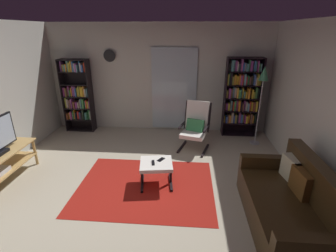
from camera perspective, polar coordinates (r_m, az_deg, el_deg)
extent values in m
plane|color=#B5AA92|center=(4.02, -6.78, -15.91)|extent=(7.02, 7.02, 0.00)
cube|color=beige|center=(6.18, -2.13, 10.83)|extent=(5.60, 0.06, 2.60)
cube|color=silver|center=(6.13, 1.40, 8.38)|extent=(1.10, 0.01, 2.00)
cube|color=maroon|center=(4.23, -5.18, -13.65)|extent=(2.22, 1.71, 0.01)
cube|color=tan|center=(5.01, -33.95, -8.48)|extent=(0.44, 1.32, 0.02)
cylinder|color=tan|center=(5.35, -28.36, -5.33)|extent=(0.05, 0.05, 0.51)
cylinder|color=tan|center=(5.56, -31.63, -5.02)|extent=(0.05, 0.05, 0.51)
cube|color=black|center=(6.68, -22.84, 6.41)|extent=(0.02, 0.30, 1.79)
cube|color=black|center=(6.40, -17.38, 6.52)|extent=(0.02, 0.30, 1.79)
cube|color=black|center=(6.65, -19.68, 6.79)|extent=(0.70, 0.02, 1.79)
cube|color=black|center=(6.79, -19.24, -0.69)|extent=(0.66, 0.28, 0.02)
cube|color=black|center=(6.69, -19.53, 1.55)|extent=(0.66, 0.28, 0.02)
cube|color=black|center=(6.60, -19.84, 3.98)|extent=(0.66, 0.28, 0.02)
cube|color=black|center=(6.53, -20.17, 6.47)|extent=(0.66, 0.28, 0.02)
cube|color=black|center=(6.46, -20.50, 9.02)|extent=(0.66, 0.28, 0.02)
cube|color=black|center=(6.41, -20.85, 11.61)|extent=(0.66, 0.28, 0.02)
cube|color=black|center=(6.38, -21.19, 14.09)|extent=(0.66, 0.28, 0.02)
cube|color=brown|center=(6.80, -21.90, 2.29)|extent=(0.04, 0.24, 0.16)
cube|color=orange|center=(6.77, -21.60, 2.33)|extent=(0.04, 0.12, 0.17)
cube|color=#9B3D84|center=(6.74, -21.29, 2.39)|extent=(0.04, 0.18, 0.20)
cube|color=#3B8844|center=(6.72, -20.95, 2.43)|extent=(0.03, 0.10, 0.21)
cube|color=orange|center=(6.71, -20.62, 2.63)|extent=(0.02, 0.13, 0.25)
cube|color=black|center=(6.69, -20.30, 2.32)|extent=(0.03, 0.18, 0.18)
cube|color=red|center=(6.67, -19.91, 2.44)|extent=(0.04, 0.11, 0.21)
cube|color=#2A63B3|center=(6.67, -19.45, 2.40)|extent=(0.03, 0.16, 0.18)
cube|color=black|center=(6.62, -19.20, 2.31)|extent=(0.04, 0.19, 0.19)
cube|color=#1E2C1E|center=(6.59, -18.85, 2.62)|extent=(0.04, 0.19, 0.26)
cube|color=teal|center=(6.59, -18.39, 2.31)|extent=(0.04, 0.12, 0.18)
cube|color=#367B4B|center=(6.60, -18.00, 2.44)|extent=(0.02, 0.17, 0.20)
cube|color=#308242|center=(6.57, -17.66, 2.61)|extent=(0.04, 0.11, 0.24)
cube|color=beige|center=(6.55, -17.38, 2.45)|extent=(0.03, 0.15, 0.22)
cube|color=#9A9C2B|center=(6.69, -22.33, 5.04)|extent=(0.04, 0.13, 0.25)
cube|color=beige|center=(6.69, -21.94, 5.01)|extent=(0.04, 0.21, 0.23)
cube|color=#3963B8|center=(6.67, -21.67, 4.65)|extent=(0.03, 0.14, 0.15)
cube|color=brown|center=(6.63, -21.43, 4.91)|extent=(0.04, 0.23, 0.22)
cube|color=#994494|center=(6.62, -21.11, 5.07)|extent=(0.03, 0.23, 0.25)
cube|color=olive|center=(6.63, -20.78, 4.71)|extent=(0.03, 0.18, 0.16)
cube|color=brown|center=(6.59, -20.57, 4.68)|extent=(0.03, 0.24, 0.17)
cube|color=#99358E|center=(6.58, -20.22, 4.65)|extent=(0.04, 0.17, 0.16)
cube|color=#C3B29F|center=(6.57, -19.78, 4.68)|extent=(0.03, 0.19, 0.15)
cube|color=brown|center=(6.53, -19.57, 4.88)|extent=(0.04, 0.13, 0.21)
cube|color=#5E9799|center=(6.52, -19.23, 5.04)|extent=(0.03, 0.22, 0.25)
cube|color=#3D8643|center=(6.51, -18.84, 4.99)|extent=(0.04, 0.19, 0.23)
cube|color=teal|center=(6.52, -18.37, 4.82)|extent=(0.02, 0.15, 0.18)
cube|color=red|center=(6.49, -18.16, 4.92)|extent=(0.02, 0.20, 0.21)
cube|color=gold|center=(6.48, -17.90, 4.78)|extent=(0.03, 0.16, 0.18)
cube|color=#9F4892|center=(6.46, -17.56, 4.86)|extent=(0.03, 0.16, 0.20)
cube|color=#99398F|center=(6.64, -22.67, 7.40)|extent=(0.03, 0.19, 0.22)
cube|color=orange|center=(6.61, -22.47, 7.28)|extent=(0.03, 0.12, 0.19)
cube|color=brown|center=(6.59, -22.25, 7.35)|extent=(0.02, 0.23, 0.21)
cube|color=#883982|center=(6.59, -21.87, 7.55)|extent=(0.04, 0.11, 0.25)
cube|color=#3D8542|center=(6.58, -21.47, 7.20)|extent=(0.02, 0.21, 0.16)
cube|color=orange|center=(6.54, -21.29, 7.42)|extent=(0.02, 0.14, 0.22)
cube|color=#924395|center=(6.55, -20.94, 7.64)|extent=(0.03, 0.15, 0.26)
cube|color=#8C488C|center=(6.52, -20.67, 7.55)|extent=(0.04, 0.11, 0.24)
cube|color=#325FA9|center=(6.49, -20.37, 7.35)|extent=(0.03, 0.17, 0.20)
cube|color=gold|center=(6.48, -20.04, 7.42)|extent=(0.03, 0.12, 0.21)
cube|color=olive|center=(6.45, -19.75, 7.61)|extent=(0.03, 0.15, 0.26)
cube|color=gold|center=(6.45, -19.30, 7.64)|extent=(0.03, 0.18, 0.25)
cube|color=gold|center=(6.42, -19.04, 7.56)|extent=(0.04, 0.17, 0.24)
cube|color=orange|center=(6.43, -18.58, 7.73)|extent=(0.02, 0.23, 0.26)
cube|color=beige|center=(6.42, -18.28, 7.46)|extent=(0.03, 0.23, 0.20)
cube|color=#5E9096|center=(6.40, -17.99, 7.46)|extent=(0.02, 0.18, 0.20)
cube|color=#8D4494|center=(6.55, -23.35, 12.59)|extent=(0.04, 0.15, 0.24)
cube|color=#AA9B3D|center=(6.52, -22.95, 12.26)|extent=(0.04, 0.11, 0.16)
cube|color=teal|center=(6.50, -22.52, 12.26)|extent=(0.04, 0.15, 0.16)
cube|color=orange|center=(6.45, -22.34, 12.36)|extent=(0.02, 0.15, 0.18)
cube|color=#5B918E|center=(6.46, -21.97, 12.70)|extent=(0.04, 0.16, 0.25)
cube|color=#A49C2B|center=(6.44, -21.56, 12.60)|extent=(0.04, 0.23, 0.22)
cube|color=gold|center=(6.40, -21.27, 12.79)|extent=(0.03, 0.19, 0.26)
cube|color=#3867AF|center=(6.40, -20.90, 12.76)|extent=(0.03, 0.21, 0.24)
cube|color=beige|center=(6.37, -20.64, 12.59)|extent=(0.03, 0.16, 0.20)
cube|color=#92478F|center=(6.36, -20.27, 12.59)|extent=(0.04, 0.24, 0.20)
cube|color=#5D959F|center=(6.34, -19.99, 12.45)|extent=(0.02, 0.23, 0.17)
cube|color=#266BAF|center=(6.34, -19.63, 12.90)|extent=(0.03, 0.11, 0.25)
cube|color=beige|center=(6.33, -19.24, 12.72)|extent=(0.03, 0.23, 0.21)
cube|color=#355FB0|center=(6.29, -18.99, 12.50)|extent=(0.04, 0.21, 0.16)
cube|color=red|center=(6.30, -18.47, 12.80)|extent=(0.03, 0.22, 0.21)
cube|color=black|center=(6.03, 12.92, 6.43)|extent=(0.02, 0.30, 1.86)
cube|color=black|center=(6.20, 20.34, 6.04)|extent=(0.02, 0.30, 1.86)
cube|color=black|center=(6.23, 16.43, 6.58)|extent=(0.82, 0.02, 1.86)
cube|color=black|center=(6.39, 15.82, -1.68)|extent=(0.79, 0.28, 0.02)
cube|color=black|center=(6.28, 16.09, 0.79)|extent=(0.79, 0.28, 0.02)
cube|color=black|center=(6.18, 16.38, 3.48)|extent=(0.79, 0.28, 0.02)
cube|color=black|center=(6.10, 16.68, 6.24)|extent=(0.79, 0.28, 0.02)
cube|color=black|center=(6.03, 16.99, 9.08)|extent=(0.79, 0.28, 0.02)
cube|color=black|center=(5.98, 17.32, 11.97)|extent=(0.79, 0.28, 0.02)
cube|color=black|center=(5.94, 17.63, 14.76)|extent=(0.79, 0.28, 0.02)
cube|color=gold|center=(6.20, 12.86, 1.65)|extent=(0.03, 0.14, 0.15)
cube|color=#315AB9|center=(6.18, 13.31, 1.59)|extent=(0.04, 0.19, 0.16)
cube|color=brown|center=(6.17, 13.67, 1.84)|extent=(0.03, 0.16, 0.22)
cube|color=orange|center=(6.20, 14.01, 1.78)|extent=(0.04, 0.20, 0.20)
cube|color=beige|center=(6.20, 14.53, 2.03)|extent=(0.04, 0.20, 0.25)
cube|color=#3958B2|center=(6.23, 14.90, 1.72)|extent=(0.03, 0.21, 0.18)
cube|color=#A29D39|center=(6.22, 15.32, 1.75)|extent=(0.04, 0.16, 0.21)
cube|color=#24292E|center=(6.24, 15.69, 1.75)|extent=(0.03, 0.16, 0.20)
cube|color=#933D83|center=(6.23, 16.16, 1.93)|extent=(0.04, 0.14, 0.25)
cube|color=#3160A1|center=(6.23, 16.62, 1.67)|extent=(0.04, 0.10, 0.21)
cube|color=#A28737|center=(6.27, 16.95, 1.89)|extent=(0.03, 0.11, 0.24)
cube|color=#9A328A|center=(6.28, 17.28, 1.72)|extent=(0.02, 0.20, 0.20)
cube|color=gold|center=(6.26, 17.64, 1.54)|extent=(0.04, 0.17, 0.19)
cube|color=orange|center=(6.29, 18.07, 1.72)|extent=(0.03, 0.13, 0.21)
cube|color=brown|center=(6.28, 18.60, 1.73)|extent=(0.04, 0.15, 0.24)
cube|color=orange|center=(6.32, 18.94, 1.57)|extent=(0.04, 0.14, 0.19)
cube|color=#1D3023|center=(6.33, 19.41, 1.76)|extent=(0.03, 0.13, 0.23)
cube|color=brown|center=(6.09, 13.06, 4.45)|extent=(0.02, 0.12, 0.17)
cube|color=purple|center=(6.10, 13.42, 4.42)|extent=(0.04, 0.11, 0.17)
cube|color=gold|center=(6.09, 13.86, 4.39)|extent=(0.04, 0.12, 0.18)
cube|color=slate|center=(6.11, 14.25, 4.79)|extent=(0.02, 0.22, 0.25)
cube|color=#5C8D94|center=(6.12, 14.49, 4.69)|extent=(0.02, 0.13, 0.23)
cube|color=#C63E22|center=(6.12, 14.79, 4.64)|extent=(0.02, 0.22, 0.22)
cube|color=#3B9049|center=(6.11, 15.15, 4.72)|extent=(0.04, 0.16, 0.25)
cube|color=#944085|center=(6.14, 15.58, 4.70)|extent=(0.04, 0.14, 0.24)
cube|color=orange|center=(6.13, 16.01, 4.67)|extent=(0.04, 0.23, 0.25)
cube|color=#251E2C|center=(6.14, 16.46, 4.51)|extent=(0.03, 0.16, 0.22)
cube|color=brown|center=(6.14, 16.83, 4.28)|extent=(0.03, 0.19, 0.18)
cube|color=#9C3E8A|center=(6.16, 17.21, 4.59)|extent=(0.03, 0.11, 0.25)
cube|color=#BCB19E|center=(6.17, 17.60, 4.43)|extent=(0.04, 0.13, 0.22)
cube|color=#5C8AA4|center=(6.19, 17.94, 4.30)|extent=(0.03, 0.23, 0.19)
cube|color=red|center=(6.18, 18.34, 4.46)|extent=(0.03, 0.13, 0.23)
cube|color=gold|center=(6.19, 18.75, 4.35)|extent=(0.04, 0.11, 0.21)
cube|color=brown|center=(6.20, 19.17, 4.35)|extent=(0.04, 0.17, 0.22)
cube|color=gold|center=(6.21, 19.64, 4.41)|extent=(0.04, 0.20, 0.24)
cube|color=olive|center=(6.01, 13.42, 7.32)|extent=(0.04, 0.18, 0.18)
cube|color=#973B8A|center=(5.99, 14.00, 7.48)|extent=(0.04, 0.20, 0.23)
cube|color=brown|center=(6.03, 14.42, 7.44)|extent=(0.04, 0.16, 0.22)
cube|color=teal|center=(6.04, 14.87, 7.55)|extent=(0.03, 0.12, 0.24)
cube|color=beige|center=(6.05, 15.28, 7.49)|extent=(0.04, 0.10, 0.23)
cube|color=gold|center=(6.04, 15.70, 7.45)|extent=(0.03, 0.19, 0.24)
cube|color=#3E904A|center=(6.05, 16.10, 7.27)|extent=(0.04, 0.22, 0.20)
cube|color=teal|center=(6.06, 16.49, 7.26)|extent=(0.02, 0.12, 0.21)
cube|color=gold|center=(6.08, 16.83, 7.39)|extent=(0.03, 0.15, 0.23)
cube|color=#5B998D|center=(6.10, 17.13, 7.05)|extent=(0.03, 0.19, 0.16)
cube|color=gold|center=(6.11, 17.53, 7.00)|extent=(0.03, 0.19, 0.16)
cube|color=orange|center=(6.08, 18.06, 7.28)|extent=(0.04, 0.21, 0.24)
cube|color=brown|center=(6.11, 18.39, 6.94)|extent=(0.04, 0.12, 0.16)
cube|color=gold|center=(6.12, 18.80, 7.13)|extent=(0.03, 0.20, 0.21)
cube|color=#989A2D|center=(6.14, 19.16, 6.88)|extent=(0.04, 0.17, 0.15)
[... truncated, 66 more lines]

